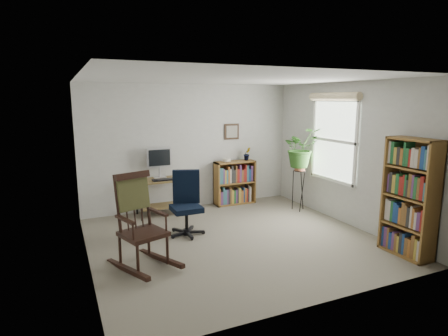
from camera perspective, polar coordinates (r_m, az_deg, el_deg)
name	(u,v)px	position (r m, az deg, el deg)	size (l,w,h in m)	color
floor	(235,240)	(5.82, 1.64, -10.88)	(4.20, 4.00, 0.00)	gray
ceiling	(236,79)	(5.43, 1.77, 13.44)	(4.20, 4.00, 0.00)	silver
wall_back	(191,147)	(7.33, -5.11, 3.23)	(4.20, 0.00, 2.40)	beige
wall_front	(323,193)	(3.83, 14.82, -3.75)	(4.20, 0.00, 2.40)	beige
wall_left	(83,174)	(4.97, -20.66, -0.86)	(0.00, 4.00, 2.40)	beige
wall_right	(347,154)	(6.67, 18.18, 2.03)	(0.00, 4.00, 2.40)	beige
window	(333,141)	(6.85, 16.34, 4.02)	(0.12, 1.20, 1.50)	white
desk	(162,197)	(7.02, -9.38, -4.37)	(0.94, 0.51, 0.67)	brown
monitor	(159,163)	(7.03, -9.82, 0.77)	(0.46, 0.16, 0.56)	silver
keyboard	(163,180)	(6.83, -9.21, -1.77)	(0.40, 0.15, 0.03)	black
office_chair	(186,203)	(5.89, -5.77, -5.39)	(0.56, 0.56, 1.03)	black
rocking_chair	(143,221)	(4.84, -12.26, -7.88)	(0.64, 1.06, 1.23)	black
low_bookshelf	(235,183)	(7.63, 1.66, -2.23)	(0.84, 0.28, 0.88)	brown
tall_bookshelf	(410,198)	(5.64, 26.46, -4.10)	(0.30, 0.71, 1.62)	brown
plant_stand	(299,187)	(7.31, 11.37, -2.88)	(0.25, 0.25, 0.91)	black
spider_plant	(301,129)	(7.14, 11.69, 5.91)	(1.69, 1.88, 1.46)	#2D5C20
potted_plant_small	(247,158)	(7.67, 3.53, 1.60)	(0.13, 0.24, 0.11)	#2D5C20
framed_picture	(232,132)	(7.60, 1.21, 5.56)	(0.32, 0.04, 0.32)	black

